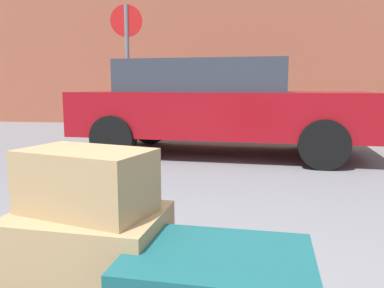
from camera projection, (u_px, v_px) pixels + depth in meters
The scene contains 6 objects.
suitcase_tan_front_right at pixel (89, 246), 1.42m from camera, with size 0.53×0.40×0.26m, color #9E7F56.
suitcase_teal_front_left at pixel (218, 285), 1.19m from camera, with size 0.57×0.41×0.21m, color #144C51.
duffel_bag_tan_topmost_pile at pixel (86, 181), 1.38m from camera, with size 0.45×0.27×0.23m, color #9E7F56.
parked_car at pixel (218, 105), 5.97m from camera, with size 4.44×2.20×1.42m.
bollard_kerb_near at pixel (350, 123), 8.11m from camera, with size 0.25×0.25×0.57m, color #72665B.
no_parking_sign at pixel (127, 61), 6.22m from camera, with size 0.49×0.13×2.31m.
Camera 1 is at (0.31, -1.17, 1.05)m, focal length 36.51 mm.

